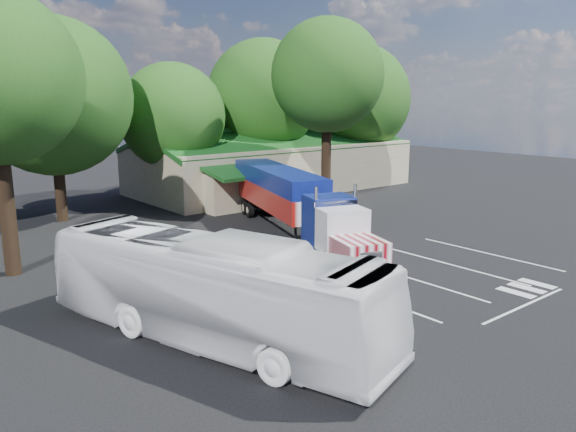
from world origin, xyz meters
TOP-DOWN VIEW (x-y plane):
  - ground at (0.00, 0.00)m, footprint 120.00×120.00m
  - event_hall at (13.74, 17.81)m, footprint 24.20×14.12m
  - tree_row_c at (-5.00, 16.20)m, footprint 10.00×10.00m
  - tree_row_d at (4.00, 17.50)m, footprint 8.00×8.00m
  - tree_row_e at (13.00, 18.00)m, footprint 9.60×9.60m
  - tree_row_f at (23.00, 16.80)m, footprint 10.40×10.40m
  - tree_near_right at (11.50, 8.50)m, footprint 8.00×8.00m
  - semi_truck at (4.26, 3.76)m, footprint 8.13×18.10m
  - woman at (4.50, -1.08)m, footprint 0.41×0.60m
  - bicycle at (5.50, 1.00)m, footprint 0.65×1.56m
  - tour_bus at (-7.17, -6.02)m, footprint 6.71×13.21m
  - silver_sedan at (10.10, 10.50)m, footprint 4.59×2.11m

SIDE VIEW (x-z plane):
  - ground at x=0.00m, z-range 0.00..0.00m
  - bicycle at x=5.50m, z-range 0.00..0.80m
  - silver_sedan at x=10.10m, z-range 0.00..1.46m
  - woman at x=4.50m, z-range 0.00..1.57m
  - tour_bus at x=-7.17m, z-range 0.00..3.59m
  - semi_truck at x=4.26m, z-range 0.25..4.10m
  - event_hall at x=13.74m, z-range -0.56..4.99m
  - tree_row_d at x=4.00m, z-range 1.28..11.88m
  - tree_row_f at x=23.00m, z-range 1.29..14.29m
  - tree_row_c at x=-5.00m, z-range 1.51..14.56m
  - tree_row_e at x=13.00m, z-range 1.64..14.54m
  - tree_near_right at x=11.50m, z-range 2.71..16.21m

